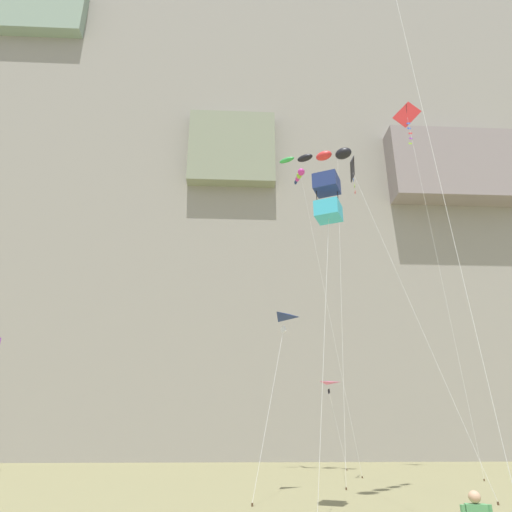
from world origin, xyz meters
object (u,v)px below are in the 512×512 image
Objects in this scene: kite_box_near_cliff at (327,198)px; kite_delta_high_right at (278,334)px; kite_windsock_mid_right at (300,176)px; kite_delta_low_right at (327,392)px; kite_diamond_upper_left at (408,120)px; kite_diamond_far_right at (354,174)px; kite_windsock_high_center at (326,156)px.

kite_box_near_cliff is 8.25m from kite_delta_high_right.
kite_box_near_cliff is at bearing -95.53° from kite_windsock_mid_right.
kite_diamond_upper_left reaches higher than kite_delta_low_right.
kite_diamond_upper_left reaches higher than kite_windsock_mid_right.
kite_box_near_cliff is 11.98m from kite_diamond_far_right.
kite_windsock_mid_right is (-1.87, 1.75, -0.90)m from kite_windsock_high_center.
kite_delta_high_right reaches higher than kite_delta_low_right.
kite_windsock_high_center reaches higher than kite_delta_low_right.
kite_delta_high_right is (-1.37, 7.08, -4.01)m from kite_box_near_cliff.
kite_windsock_mid_right is at bearing -112.49° from kite_delta_low_right.
kite_windsock_mid_right reaches higher than kite_delta_low_right.
kite_diamond_far_right is at bearing 66.58° from kite_box_near_cliff.
kite_box_near_cliff is (-3.49, -14.97, -12.06)m from kite_windsock_high_center.
kite_windsock_high_center is 7.93m from kite_diamond_far_right.
kite_box_near_cliff is 27.11m from kite_diamond_upper_left.
kite_diamond_upper_left is 1.33× the size of kite_windsock_mid_right.
kite_delta_high_right is at bearing -109.35° from kite_delta_low_right.
kite_windsock_high_center is 10.07m from kite_diamond_upper_left.
kite_windsock_mid_right is (1.62, 16.72, 11.17)m from kite_box_near_cliff.
kite_delta_low_right is at bearing 79.62° from kite_box_near_cliff.
kite_windsock_high_center is 3.12× the size of kite_delta_high_right.
kite_diamond_far_right is 15.48m from kite_diamond_upper_left.
kite_delta_high_right is at bearing -107.25° from kite_windsock_mid_right.
kite_delta_low_right is 18.59m from kite_diamond_far_right.
kite_delta_high_right is 0.33× the size of kite_windsock_mid_right.
kite_delta_low_right is (5.58, 15.90, -1.51)m from kite_delta_high_right.
kite_diamond_upper_left is at bearing -38.44° from kite_delta_low_right.
kite_windsock_mid_right is at bearing 106.74° from kite_diamond_far_right.
kite_box_near_cliff reaches higher than kite_delta_high_right.
kite_box_near_cliff reaches higher than kite_delta_low_right.
kite_diamond_far_right reaches higher than kite_delta_high_right.
kite_delta_low_right is (0.72, 8.01, -17.58)m from kite_windsock_high_center.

